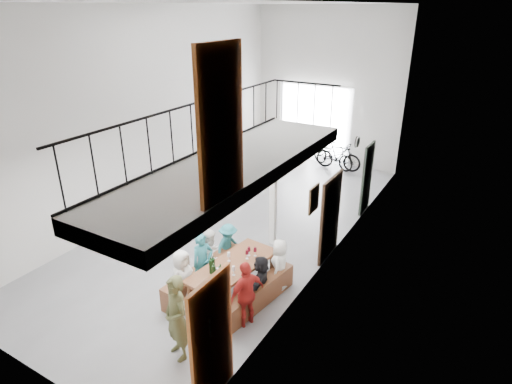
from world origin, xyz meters
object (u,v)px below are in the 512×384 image
Objects in this scene: tasting_table at (233,268)px; serving_counter at (284,146)px; bench_inner at (205,276)px; oak_barrel at (262,147)px; host_standing at (176,318)px; bicycle_near at (333,155)px; side_bench at (166,198)px.

tasting_table is 1.22× the size of serving_counter.
oak_barrel reaches higher than bench_inner.
bench_inner is at bearing -68.64° from oak_barrel.
tasting_table is 1.35× the size of host_standing.
bicycle_near is at bearing 103.72° from tasting_table.
bicycle_near is (3.10, 5.56, 0.25)m from side_bench.
oak_barrel is at bearing 115.86° from bench_inner.
oak_barrel is at bearing -131.40° from serving_counter.
oak_barrel is 0.57× the size of serving_counter.
serving_counter is (-3.13, 8.43, -0.26)m from tasting_table.
bench_inner is 8.27m from oak_barrel.
tasting_table is at bearing 2.67° from bench_inner.
host_standing reaches higher than serving_counter.
serving_counter reaches higher than tasting_table.
bench_inner is 1.43× the size of host_standing.
host_standing reaches higher than bench_inner.
serving_counter reaches higher than side_bench.
bench_inner is 1.29× the size of serving_counter.
oak_barrel reaches higher than side_bench.
bench_inner is 8.74m from serving_counter.
tasting_table is 1.16× the size of bicycle_near.
bench_inner is at bearing 135.68° from host_standing.
oak_barrel is 0.54× the size of bicycle_near.
serving_counter is at bearing 110.44° from bench_inner.
side_bench is 0.87× the size of bicycle_near.
oak_barrel reaches higher than tasting_table.
tasting_table is at bearing 113.77° from host_standing.
oak_barrel reaches higher than bicycle_near.
bench_inner is 1.23× the size of bicycle_near.
serving_counter is at bearing 116.75° from tasting_table.
host_standing is at bearing -68.20° from oak_barrel.
tasting_table is 1.34× the size of side_bench.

